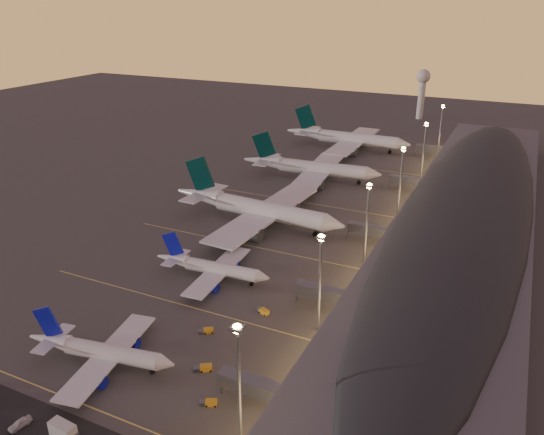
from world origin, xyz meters
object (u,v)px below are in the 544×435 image
at_px(airliner_wide_mid, 311,168).
at_px(baggage_tug_c, 263,311).
at_px(baggage_tug_b, 204,368).
at_px(airliner_narrow_north, 212,268).
at_px(airliner_narrow_south, 100,351).
at_px(radar_tower, 423,86).
at_px(service_van_c, 20,423).
at_px(airliner_wide_far, 347,138).
at_px(airliner_wide_near, 256,209).
at_px(baggage_tug_a, 209,403).
at_px(baggage_tug_d, 207,331).
at_px(catering_truck_a, 64,432).

bearing_deg(airliner_wide_mid, baggage_tug_c, -80.28).
height_order(baggage_tug_b, baggage_tug_c, baggage_tug_b).
bearing_deg(baggage_tug_b, airliner_narrow_north, 86.31).
bearing_deg(airliner_narrow_south, radar_tower, 77.71).
relative_size(airliner_narrow_south, service_van_c, 8.09).
relative_size(airliner_narrow_south, airliner_wide_far, 0.53).
bearing_deg(airliner_wide_near, baggage_tug_a, -65.15).
bearing_deg(airliner_wide_far, airliner_narrow_north, -86.51).
bearing_deg(airliner_wide_far, baggage_tug_b, -81.21).
height_order(airliner_wide_near, baggage_tug_d, airliner_wide_near).
relative_size(airliner_wide_mid, catering_truck_a, 10.60).
height_order(airliner_wide_near, service_van_c, airliner_wide_near).
xyz_separation_m(airliner_narrow_north, baggage_tug_d, (13.13, -24.12, -2.85)).
bearing_deg(baggage_tug_a, airliner_narrow_south, 155.00).
relative_size(airliner_narrow_south, airliner_wide_near, 0.52).
height_order(radar_tower, baggage_tug_c, radar_tower).
relative_size(airliner_wide_near, service_van_c, 15.42).
relative_size(airliner_narrow_south, airliner_narrow_north, 1.00).
distance_m(baggage_tug_c, baggage_tug_d, 16.27).
relative_size(airliner_narrow_north, airliner_wide_mid, 0.57).
bearing_deg(baggage_tug_a, airliner_wide_far, 76.78).
distance_m(radar_tower, baggage_tug_c, 260.29).
bearing_deg(airliner_wide_far, catering_truck_a, -85.65).
bearing_deg(catering_truck_a, baggage_tug_c, 79.28).
height_order(airliner_narrow_south, service_van_c, airliner_narrow_south).
bearing_deg(airliner_narrow_south, catering_truck_a, -75.31).
height_order(baggage_tug_d, service_van_c, service_van_c).
distance_m(airliner_wide_near, catering_truck_a, 107.14).
xyz_separation_m(airliner_wide_far, baggage_tug_b, (29.57, -191.06, -5.15)).
relative_size(radar_tower, baggage_tug_d, 8.55).
bearing_deg(airliner_narrow_north, service_van_c, -96.52).
bearing_deg(airliner_wide_mid, airliner_wide_far, 86.13).
bearing_deg(airliner_wide_near, radar_tower, 88.57).
xyz_separation_m(airliner_wide_mid, baggage_tug_a, (34.60, -142.73, -4.79)).
distance_m(airliner_narrow_south, baggage_tug_c, 41.55).
distance_m(airliner_wide_near, airliner_wide_mid, 55.71).
relative_size(airliner_narrow_north, baggage_tug_c, 8.65).
height_order(airliner_narrow_north, baggage_tug_d, airliner_narrow_north).
xyz_separation_m(airliner_wide_near, radar_tower, (18.29, 207.10, 16.19)).
xyz_separation_m(airliner_narrow_south, airliner_wide_near, (-5.22, 86.28, 2.34)).
bearing_deg(airliner_wide_mid, baggage_tug_b, -83.81).
xyz_separation_m(baggage_tug_c, catering_truck_a, (-14.45, -54.01, 1.01)).
height_order(airliner_narrow_north, catering_truck_a, airliner_narrow_north).
xyz_separation_m(airliner_narrow_north, baggage_tug_c, (21.68, -10.28, -2.82)).
xyz_separation_m(airliner_wide_far, service_van_c, (6.71, -220.36, -4.94)).
bearing_deg(baggage_tug_a, radar_tower, 69.51).
bearing_deg(airliner_narrow_north, baggage_tug_a, -63.44).
distance_m(airliner_wide_mid, baggage_tug_d, 123.52).
relative_size(baggage_tug_a, baggage_tug_c, 0.91).
distance_m(airliner_wide_far, service_van_c, 220.52).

